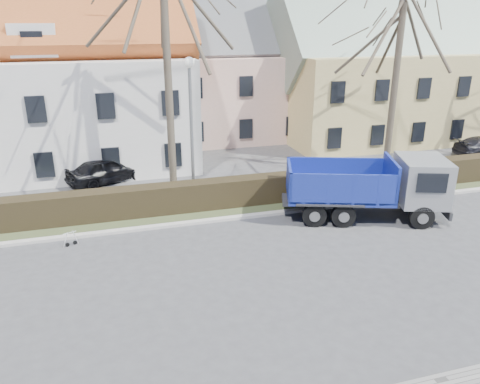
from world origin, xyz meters
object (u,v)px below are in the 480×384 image
object	(u,v)px
streetlight	(192,133)
parked_car_a	(106,169)
cart_frame	(65,239)
dump_truck	(360,187)

from	to	relation	value
streetlight	parked_car_a	world-z (taller)	streetlight
cart_frame	parked_car_a	size ratio (longest dim) A/B	0.17
streetlight	parked_car_a	xyz separation A→B (m)	(-3.89, 4.24, -2.68)
dump_truck	parked_car_a	bearing A→B (deg)	161.78
dump_truck	streetlight	xyz separation A→B (m)	(-6.59, 3.70, 1.98)
dump_truck	streetlight	world-z (taller)	streetlight
dump_truck	cart_frame	distance (m)	12.23
dump_truck	parked_car_a	size ratio (longest dim) A/B	1.69
cart_frame	dump_truck	bearing A→B (deg)	-2.46
cart_frame	parked_car_a	xyz separation A→B (m)	(1.70, 7.42, 0.39)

